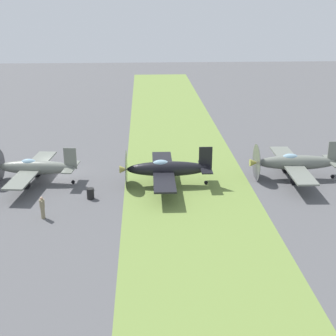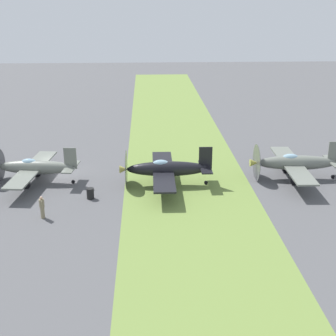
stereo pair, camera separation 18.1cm
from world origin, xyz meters
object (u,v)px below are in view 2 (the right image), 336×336
Objects in this scene: airplane_wingman at (166,169)px; ground_crew_chief at (42,207)px; airplane_trail at (295,163)px; fuel_drum at (90,193)px; airplane_lead at (35,167)px.

ground_crew_chief is (-6.07, 9.46, -0.60)m from airplane_wingman.
ground_crew_chief is at bearing 123.25° from airplane_wingman.
airplane_trail is at bearing 94.01° from ground_crew_chief.
ground_crew_chief is 4.69m from fuel_drum.
fuel_drum is at bearing 122.84° from ground_crew_chief.
airplane_lead is 7.53m from ground_crew_chief.
airplane_wingman reaches higher than ground_crew_chief.
airplane_trail is at bearing -84.00° from airplane_lead.
fuel_drum is (3.43, -3.16, -0.46)m from ground_crew_chief.
fuel_drum is (-3.62, 17.94, -1.08)m from airplane_trail.
ground_crew_chief reaches higher than fuel_drum.
airplane_lead is at bearing 84.83° from airplane_wingman.
airplane_trail is 5.91× the size of ground_crew_chief.
airplane_trail is 11.35× the size of fuel_drum.
airplane_lead is 11.58m from airplane_wingman.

